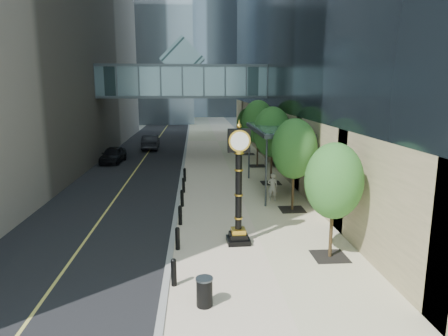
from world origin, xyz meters
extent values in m
plane|color=gray|center=(0.00, 0.00, 0.00)|extent=(320.00, 320.00, 0.00)
cube|color=black|center=(-7.00, 40.00, 0.01)|extent=(8.00, 180.00, 0.02)
cube|color=beige|center=(1.00, 40.00, 0.03)|extent=(8.00, 180.00, 0.06)
cube|color=gray|center=(-3.00, 40.00, 0.04)|extent=(0.25, 180.00, 0.07)
cube|color=#94A8BB|center=(-6.00, 120.00, 32.50)|extent=(22.00, 22.00, 65.00)
cube|color=#44676D|center=(-3.00, 28.00, 7.50)|extent=(17.00, 4.00, 3.00)
cube|color=#383F44|center=(-3.00, 28.00, 6.05)|extent=(17.00, 4.20, 0.25)
cube|color=#383F44|center=(-3.00, 28.00, 8.95)|extent=(17.00, 4.20, 0.25)
cube|color=#44676D|center=(-3.00, 28.00, 9.60)|extent=(4.24, 3.00, 4.24)
cube|color=#383F44|center=(3.50, 14.00, 4.20)|extent=(3.00, 8.00, 0.25)
cube|color=#44676D|center=(3.50, 14.00, 4.35)|extent=(2.80, 7.80, 0.06)
cylinder|color=#383F44|center=(2.20, 10.30, 2.10)|extent=(0.12, 0.12, 4.20)
cylinder|color=#383F44|center=(2.20, 17.70, 2.10)|extent=(0.12, 0.12, 4.20)
cylinder|color=black|center=(-2.70, 1.00, 0.51)|extent=(0.20, 0.20, 0.90)
cylinder|color=black|center=(-2.70, 4.20, 0.51)|extent=(0.20, 0.20, 0.90)
cylinder|color=black|center=(-2.70, 7.40, 0.51)|extent=(0.20, 0.20, 0.90)
cylinder|color=black|center=(-2.70, 10.60, 0.51)|extent=(0.20, 0.20, 0.90)
cylinder|color=black|center=(-2.70, 13.80, 0.51)|extent=(0.20, 0.20, 0.90)
cylinder|color=black|center=(-2.70, 17.00, 0.51)|extent=(0.20, 0.20, 0.90)
cube|color=black|center=(3.60, 3.00, 0.07)|extent=(1.40, 1.40, 0.02)
cylinder|color=#412F1B|center=(3.60, 3.00, 1.32)|extent=(0.14, 0.14, 2.53)
ellipsoid|color=#265C22|center=(3.60, 3.00, 3.28)|extent=(2.32, 2.32, 3.09)
cube|color=black|center=(3.60, 9.50, 0.07)|extent=(1.40, 1.40, 0.02)
cylinder|color=#412F1B|center=(3.60, 9.50, 1.45)|extent=(0.14, 0.14, 2.77)
ellipsoid|color=#265C22|center=(3.60, 9.50, 3.59)|extent=(2.54, 2.54, 3.39)
cube|color=black|center=(3.60, 16.00, 0.07)|extent=(1.40, 1.40, 0.02)
cylinder|color=#412F1B|center=(3.60, 16.00, 1.54)|extent=(0.14, 0.14, 2.96)
ellipsoid|color=#265C22|center=(3.60, 16.00, 3.82)|extent=(2.71, 2.71, 3.61)
cube|color=black|center=(3.60, 22.50, 0.07)|extent=(1.40, 1.40, 0.02)
cylinder|color=#412F1B|center=(3.60, 22.50, 1.61)|extent=(0.14, 0.14, 3.10)
ellipsoid|color=#265C22|center=(3.60, 22.50, 4.00)|extent=(2.84, 2.84, 3.78)
cube|color=black|center=(3.60, 29.00, 0.07)|extent=(1.40, 1.40, 0.02)
cylinder|color=#412F1B|center=(3.60, 29.00, 1.34)|extent=(0.14, 0.14, 2.56)
ellipsoid|color=#265C22|center=(3.60, 29.00, 3.32)|extent=(2.35, 2.35, 3.13)
cube|color=black|center=(-0.01, 4.77, 0.17)|extent=(1.04, 1.04, 0.22)
cube|color=black|center=(-0.01, 4.77, 0.40)|extent=(0.81, 0.81, 0.22)
cube|color=gold|center=(-0.01, 4.77, 0.62)|extent=(0.64, 0.64, 0.22)
cylinder|color=black|center=(-0.01, 4.77, 2.46)|extent=(0.29, 0.29, 3.47)
cube|color=black|center=(-0.01, 4.77, 4.70)|extent=(0.96, 0.37, 1.01)
cylinder|color=white|center=(-0.01, 4.97, 4.70)|extent=(0.78, 0.07, 0.78)
cylinder|color=white|center=(-0.01, 4.58, 4.70)|extent=(0.78, 0.07, 0.78)
sphere|color=gold|center=(-0.01, 4.77, 5.32)|extent=(0.22, 0.22, 0.22)
cylinder|color=black|center=(-1.66, -0.41, 0.51)|extent=(0.67, 0.67, 0.90)
imported|color=#A3A095|center=(2.82, 11.42, 0.94)|extent=(0.72, 0.55, 1.76)
imported|color=black|center=(-9.57, 25.33, 0.78)|extent=(2.06, 4.54, 1.51)
imported|color=black|center=(-6.95, 33.63, 0.83)|extent=(1.80, 4.94, 1.62)
camera|label=1|loc=(-1.88, -12.09, 6.92)|focal=32.00mm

